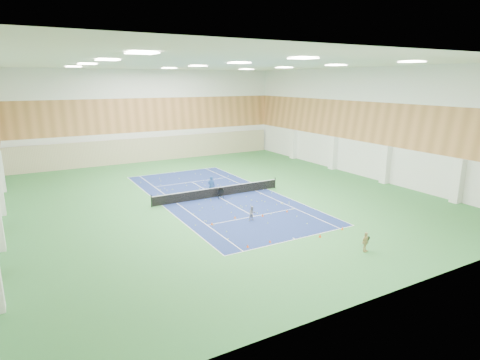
% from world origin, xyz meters
% --- Properties ---
extents(ground, '(40.00, 40.00, 0.00)m').
position_xyz_m(ground, '(0.00, 0.00, 0.00)').
color(ground, '#327639').
rests_on(ground, ground).
extents(room_shell, '(36.00, 40.00, 12.00)m').
position_xyz_m(room_shell, '(0.00, 0.00, 6.00)').
color(room_shell, white).
rests_on(room_shell, ground).
extents(wood_cladding, '(36.00, 40.00, 8.00)m').
position_xyz_m(wood_cladding, '(0.00, 0.00, 8.00)').
color(wood_cladding, '#BD7D46').
rests_on(wood_cladding, room_shell).
extents(ceiling_light_grid, '(21.40, 25.40, 0.06)m').
position_xyz_m(ceiling_light_grid, '(0.00, 0.00, 11.92)').
color(ceiling_light_grid, white).
rests_on(ceiling_light_grid, room_shell).
extents(court_surface, '(10.97, 23.77, 0.01)m').
position_xyz_m(court_surface, '(0.00, 0.00, 0.01)').
color(court_surface, navy).
rests_on(court_surface, ground).
extents(tennis_balls_scatter, '(10.57, 22.77, 0.07)m').
position_xyz_m(tennis_balls_scatter, '(0.00, 0.00, 0.05)').
color(tennis_balls_scatter, '#BFE326').
rests_on(tennis_balls_scatter, ground).
extents(tennis_net, '(12.80, 0.10, 1.10)m').
position_xyz_m(tennis_net, '(0.00, 0.00, 0.55)').
color(tennis_net, black).
rests_on(tennis_net, ground).
extents(back_curtain, '(35.40, 0.16, 3.20)m').
position_xyz_m(back_curtain, '(0.00, 19.75, 1.60)').
color(back_curtain, '#C6B793').
rests_on(back_curtain, ground).
extents(coach, '(0.82, 0.67, 1.93)m').
position_xyz_m(coach, '(-0.43, 0.60, 0.96)').
color(coach, navy).
rests_on(coach, ground).
extents(child_court, '(0.59, 0.46, 1.18)m').
position_xyz_m(child_court, '(-0.61, -7.16, 0.59)').
color(child_court, gray).
rests_on(child_court, ground).
extents(child_apron, '(0.82, 0.49, 1.31)m').
position_xyz_m(child_apron, '(2.64, -15.66, 0.65)').
color(child_apron, tan).
rests_on(child_apron, ground).
extents(ball_cart, '(0.70, 0.70, 0.92)m').
position_xyz_m(ball_cart, '(-0.04, -0.60, 0.46)').
color(ball_cart, black).
rests_on(ball_cart, ground).
extents(cone_svc_a, '(0.19, 0.19, 0.21)m').
position_xyz_m(cone_svc_a, '(-3.76, -6.48, 0.10)').
color(cone_svc_a, '#E7590C').
rests_on(cone_svc_a, ground).
extents(cone_svc_b, '(0.18, 0.18, 0.20)m').
position_xyz_m(cone_svc_b, '(-1.53, -6.06, 0.10)').
color(cone_svc_b, orange).
rests_on(cone_svc_b, ground).
extents(cone_svc_c, '(0.19, 0.19, 0.21)m').
position_xyz_m(cone_svc_c, '(0.61, -6.74, 0.11)').
color(cone_svc_c, '#ED470C').
rests_on(cone_svc_c, ground).
extents(cone_svc_d, '(0.19, 0.19, 0.20)m').
position_xyz_m(cone_svc_d, '(2.96, -6.82, 0.10)').
color(cone_svc_d, '#F75B0D').
rests_on(cone_svc_d, ground).
extents(cone_base_a, '(0.19, 0.19, 0.21)m').
position_xyz_m(cone_base_a, '(-3.55, -11.44, 0.10)').
color(cone_base_a, '#FF530D').
rests_on(cone_base_a, ground).
extents(cone_base_b, '(0.18, 0.18, 0.19)m').
position_xyz_m(cone_base_b, '(-1.82, -11.48, 0.10)').
color(cone_base_b, '#E6430C').
rests_on(cone_base_b, ground).
extents(cone_base_c, '(0.20, 0.20, 0.22)m').
position_xyz_m(cone_base_c, '(1.74, -12.41, 0.11)').
color(cone_base_c, red).
rests_on(cone_base_c, ground).
extents(cone_base_d, '(0.19, 0.19, 0.21)m').
position_xyz_m(cone_base_d, '(4.12, -12.08, 0.10)').
color(cone_base_d, orange).
rests_on(cone_base_d, ground).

